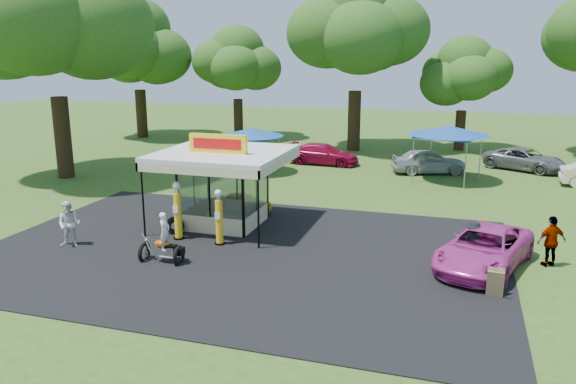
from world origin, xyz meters
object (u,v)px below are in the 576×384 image
spectator_west (69,224)px  bg_car_c (429,161)px  a_frame_sign (495,284)px  pink_sedan (484,249)px  gas_station_kiosk (224,187)px  bg_car_b (323,154)px  bg_car_d (525,159)px  tent_east (449,131)px  kiosk_car (243,203)px  gas_pump_right (219,219)px  tent_west (252,132)px  bg_car_a (217,149)px  motorcycle (164,243)px  gas_pump_left (178,212)px  spectator_east_a (473,243)px  spectator_east_b (551,241)px

spectator_west → bg_car_c: spectator_west is taller
a_frame_sign → pink_sedan: 2.59m
gas_station_kiosk → bg_car_b: 15.19m
pink_sedan → bg_car_c: bg_car_c is taller
bg_car_d → tent_east: 7.19m
kiosk_car → spectator_west: (-4.74, -6.69, 0.45)m
gas_pump_right → kiosk_car: gas_pump_right is taller
bg_car_d → tent_west: (-16.89, -6.08, 1.89)m
bg_car_b → bg_car_d: bearing=-78.2°
a_frame_sign → bg_car_b: bearing=121.7°
spectator_west → bg_car_a: spectator_west is taller
motorcycle → bg_car_d: (14.24, 22.11, -0.06)m
gas_pump_right → kiosk_car: 4.87m
motorcycle → spectator_west: size_ratio=1.08×
gas_pump_left → bg_car_b: (1.85, 17.56, -0.47)m
spectator_east_a → tent_west: bearing=-43.8°
bg_car_a → tent_east: 16.11m
spectator_west → tent_east: bearing=36.9°
kiosk_car → bg_car_a: 13.62m
spectator_east_b → tent_east: size_ratio=0.39×
gas_pump_left → tent_west: 13.69m
kiosk_car → gas_pump_right: bearing=-169.5°
gas_pump_left → a_frame_sign: gas_pump_left is taller
kiosk_car → spectator_west: bearing=144.7°
gas_pump_right → a_frame_sign: size_ratio=2.48×
gas_station_kiosk → gas_pump_left: gas_station_kiosk is taller
gas_pump_left → bg_car_a: size_ratio=0.48×
spectator_east_b → bg_car_c: 16.16m
bg_car_c → tent_east: 3.10m
gas_pump_right → motorcycle: size_ratio=1.15×
motorcycle → bg_car_c: bearing=65.2°
gas_pump_left → motorcycle: gas_pump_left is taller
gas_pump_right → tent_west: (-3.79, 13.60, 1.49)m
spectator_east_b → bg_car_a: bearing=-64.8°
spectator_east_b → spectator_west: bearing=-17.0°
bg_car_a → bg_car_d: 20.94m
a_frame_sign → spectator_east_b: 4.04m
bg_car_a → tent_west: bearing=-108.4°
spectator_east_a → tent_east: size_ratio=0.34×
spectator_west → tent_west: 15.74m
spectator_west → bg_car_c: (12.73, 18.65, -0.14)m
tent_east → gas_pump_right: bearing=-119.1°
gas_pump_left → pink_sedan: 11.99m
pink_sedan → a_frame_sign: bearing=-65.3°
motorcycle → spectator_west: 4.51m
a_frame_sign → bg_car_a: size_ratio=0.18×
spectator_west → spectator_east_b: (18.00, 3.38, 0.01)m
spectator_east_b → bg_car_d: size_ratio=0.37×
spectator_west → tent_west: bearing=69.7°
gas_pump_right → tent_east: (8.27, 14.89, 1.91)m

